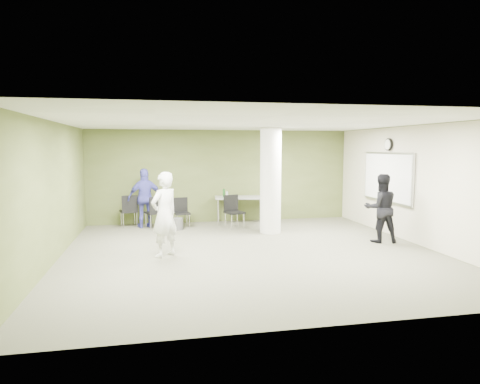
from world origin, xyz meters
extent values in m
plane|color=#565644|center=(0.00, 0.00, 0.00)|extent=(8.00, 8.00, 0.00)
plane|color=white|center=(0.00, 0.00, 2.80)|extent=(8.00, 8.00, 0.00)
cube|color=#4C5628|center=(0.00, 4.00, 1.40)|extent=(8.00, 2.80, 0.02)
cube|color=#4C5628|center=(-4.00, 0.00, 1.40)|extent=(0.02, 8.00, 2.80)
cube|color=beige|center=(4.00, 0.00, 1.40)|extent=(0.02, 8.00, 2.80)
cylinder|color=silver|center=(1.00, 2.00, 1.40)|extent=(0.56, 0.56, 2.80)
cube|color=silver|center=(3.93, 1.20, 1.50)|extent=(0.04, 2.30, 1.30)
cube|color=white|center=(3.91, 1.20, 1.50)|extent=(0.02, 2.20, 1.20)
cylinder|color=black|center=(3.93, 1.20, 2.35)|extent=(0.05, 0.32, 0.32)
cylinder|color=white|center=(3.90, 1.20, 2.35)|extent=(0.02, 0.26, 0.26)
cube|color=gray|center=(0.58, 3.49, 0.79)|extent=(1.77, 0.92, 0.04)
cylinder|color=silver|center=(-0.21, 3.27, 0.38)|extent=(0.04, 0.04, 0.76)
cylinder|color=silver|center=(1.31, 3.11, 0.38)|extent=(0.04, 0.04, 0.76)
cylinder|color=silver|center=(-0.15, 3.87, 0.38)|extent=(0.04, 0.04, 0.76)
cylinder|color=silver|center=(1.37, 3.70, 0.38)|extent=(0.04, 0.04, 0.76)
cylinder|color=#1C4E1A|center=(-0.02, 3.45, 0.93)|extent=(0.07, 0.07, 0.25)
cylinder|color=#B2B2B7|center=(0.05, 3.36, 0.90)|extent=(0.06, 0.06, 0.18)
cylinder|color=#4C4C4C|center=(-1.41, 2.87, 0.16)|extent=(0.28, 0.28, 0.33)
cube|color=black|center=(-2.76, 3.60, 0.45)|extent=(0.55, 0.55, 0.05)
cube|color=black|center=(-2.72, 3.39, 0.70)|extent=(0.44, 0.13, 0.45)
cylinder|color=silver|center=(-2.62, 3.83, 0.22)|extent=(0.02, 0.02, 0.43)
cylinder|color=silver|center=(-2.99, 3.74, 0.22)|extent=(0.02, 0.02, 0.43)
cylinder|color=silver|center=(-2.54, 3.45, 0.22)|extent=(0.02, 0.02, 0.43)
cylinder|color=silver|center=(-2.91, 3.37, 0.22)|extent=(0.02, 0.02, 0.43)
cube|color=black|center=(-2.04, 3.21, 0.45)|extent=(0.59, 0.59, 0.05)
cube|color=black|center=(-1.97, 3.02, 0.69)|extent=(0.42, 0.19, 0.45)
cylinder|color=silver|center=(-1.93, 3.45, 0.21)|extent=(0.02, 0.02, 0.43)
cylinder|color=silver|center=(-2.29, 3.32, 0.21)|extent=(0.02, 0.02, 0.43)
cylinder|color=silver|center=(-1.80, 3.10, 0.21)|extent=(0.02, 0.02, 0.43)
cylinder|color=silver|center=(-2.15, 2.97, 0.21)|extent=(0.02, 0.02, 0.43)
cube|color=black|center=(-1.27, 3.17, 0.41)|extent=(0.47, 0.47, 0.05)
cube|color=black|center=(-1.30, 3.36, 0.64)|extent=(0.40, 0.09, 0.41)
cylinder|color=silver|center=(-1.42, 2.98, 0.20)|extent=(0.02, 0.02, 0.39)
cylinder|color=silver|center=(-1.08, 3.02, 0.20)|extent=(0.02, 0.02, 0.39)
cylinder|color=silver|center=(-1.47, 3.32, 0.20)|extent=(0.02, 0.02, 0.39)
cylinder|color=silver|center=(-1.12, 3.36, 0.20)|extent=(0.02, 0.02, 0.39)
cube|color=black|center=(0.16, 2.74, 0.46)|extent=(0.59, 0.59, 0.05)
cube|color=black|center=(0.10, 2.94, 0.71)|extent=(0.44, 0.17, 0.46)
cylinder|color=silver|center=(0.04, 2.50, 0.22)|extent=(0.02, 0.02, 0.43)
cylinder|color=silver|center=(0.40, 2.62, 0.22)|extent=(0.02, 0.02, 0.43)
cylinder|color=silver|center=(-0.08, 2.86, 0.22)|extent=(0.02, 0.02, 0.43)
cylinder|color=silver|center=(0.29, 2.98, 0.22)|extent=(0.02, 0.02, 0.43)
imported|color=white|center=(-1.84, -0.01, 0.89)|extent=(0.77, 0.74, 1.78)
imported|color=black|center=(3.28, 0.34, 0.82)|extent=(0.89, 0.74, 1.65)
imported|color=#4546AC|center=(-2.29, 3.40, 0.84)|extent=(1.05, 0.61, 1.68)
camera|label=1|loc=(-2.04, -8.92, 2.28)|focal=32.00mm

